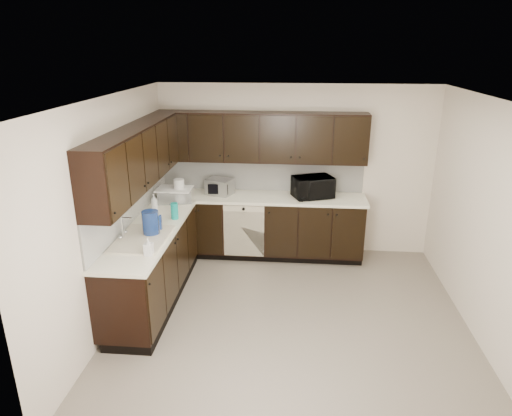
% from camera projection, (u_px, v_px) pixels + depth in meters
% --- Properties ---
extents(floor, '(4.00, 4.00, 0.00)m').
position_uv_depth(floor, '(290.00, 319.00, 5.29)').
color(floor, gray).
rests_on(floor, ground).
extents(ceiling, '(4.00, 4.00, 0.00)m').
position_uv_depth(ceiling, '(297.00, 99.00, 4.45)').
color(ceiling, white).
rests_on(ceiling, wall_back).
extents(wall_back, '(4.00, 0.02, 2.50)m').
position_uv_depth(wall_back, '(295.00, 170.00, 6.74)').
color(wall_back, beige).
rests_on(wall_back, floor).
extents(wall_left, '(0.02, 4.00, 2.50)m').
position_uv_depth(wall_left, '(112.00, 213.00, 5.04)').
color(wall_left, beige).
rests_on(wall_left, floor).
extents(wall_right, '(0.02, 4.00, 2.50)m').
position_uv_depth(wall_right, '(488.00, 225.00, 4.70)').
color(wall_right, beige).
rests_on(wall_right, floor).
extents(wall_front, '(4.00, 0.02, 2.50)m').
position_uv_depth(wall_front, '(289.00, 327.00, 2.99)').
color(wall_front, beige).
rests_on(wall_front, floor).
extents(lower_cabinets, '(3.00, 2.80, 0.90)m').
position_uv_depth(lower_cabinets, '(219.00, 244.00, 6.27)').
color(lower_cabinets, black).
rests_on(lower_cabinets, floor).
extents(countertop, '(3.03, 2.83, 0.04)m').
position_uv_depth(countertop, '(218.00, 210.00, 6.10)').
color(countertop, white).
rests_on(countertop, lower_cabinets).
extents(backsplash, '(3.00, 2.80, 0.48)m').
position_uv_depth(backsplash, '(205.00, 186.00, 6.23)').
color(backsplash, white).
rests_on(backsplash, countertop).
extents(upper_cabinets, '(3.00, 2.80, 0.70)m').
position_uv_depth(upper_cabinets, '(210.00, 145.00, 5.91)').
color(upper_cabinets, black).
rests_on(upper_cabinets, wall_back).
extents(dishwasher, '(0.58, 0.04, 0.78)m').
position_uv_depth(dishwasher, '(244.00, 228.00, 6.48)').
color(dishwasher, beige).
rests_on(dishwasher, lower_cabinets).
extents(sink, '(0.54, 0.82, 0.42)m').
position_uv_depth(sink, '(142.00, 245.00, 5.12)').
color(sink, beige).
rests_on(sink, countertop).
extents(microwave, '(0.64, 0.55, 0.30)m').
position_uv_depth(microwave, '(313.00, 187.00, 6.50)').
color(microwave, black).
rests_on(microwave, countertop).
extents(soap_bottle_a, '(0.09, 0.09, 0.19)m').
position_uv_depth(soap_bottle_a, '(148.00, 247.00, 4.70)').
color(soap_bottle_a, gray).
rests_on(soap_bottle_a, countertop).
extents(soap_bottle_b, '(0.10, 0.10, 0.24)m').
position_uv_depth(soap_bottle_b, '(154.00, 203.00, 5.94)').
color(soap_bottle_b, gray).
rests_on(soap_bottle_b, countertop).
extents(toaster_oven, '(0.44, 0.38, 0.23)m').
position_uv_depth(toaster_oven, '(220.00, 187.00, 6.65)').
color(toaster_oven, '#ACABAE').
rests_on(toaster_oven, countertop).
extents(storage_bin, '(0.53, 0.44, 0.18)m').
position_uv_depth(storage_bin, '(175.00, 195.00, 6.34)').
color(storage_bin, silver).
rests_on(storage_bin, countertop).
extents(blue_pitcher, '(0.24, 0.24, 0.29)m').
position_uv_depth(blue_pitcher, '(151.00, 223.00, 5.19)').
color(blue_pitcher, navy).
rests_on(blue_pitcher, countertop).
extents(teal_tumbler, '(0.11, 0.11, 0.20)m').
position_uv_depth(teal_tumbler, '(175.00, 211.00, 5.69)').
color(teal_tumbler, '#0D8F86').
rests_on(teal_tumbler, countertop).
extents(paper_towel_roll, '(0.16, 0.16, 0.32)m').
position_uv_depth(paper_towel_roll, '(179.00, 190.00, 6.32)').
color(paper_towel_roll, silver).
rests_on(paper_towel_roll, countertop).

